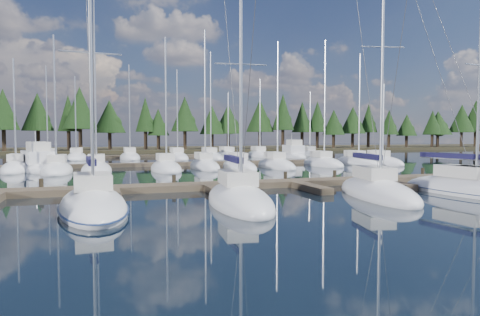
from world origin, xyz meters
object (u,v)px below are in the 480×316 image
object	(u,v)px
main_dock	(295,184)
motor_yacht_left	(38,166)
front_sailboat_2	(239,200)
front_sailboat_4	(468,190)
motor_yacht_right	(293,154)
front_sailboat_1	(93,205)
front_sailboat_3	(376,192)

from	to	relation	value
main_dock	motor_yacht_left	bearing A→B (deg)	133.17
front_sailboat_2	motor_yacht_left	xyz separation A→B (m)	(-12.56, 25.84, 0.24)
front_sailboat_4	motor_yacht_right	distance (m)	43.32
front_sailboat_4	motor_yacht_left	world-z (taller)	front_sailboat_4
front_sailboat_1	motor_yacht_left	world-z (taller)	front_sailboat_1
main_dock	front_sailboat_2	world-z (taller)	front_sailboat_2
front_sailboat_2	motor_yacht_left	bearing A→B (deg)	115.91
front_sailboat_4	motor_yacht_right	xyz separation A→B (m)	(8.53, 42.47, 0.23)
motor_yacht_left	motor_yacht_right	bearing A→B (deg)	24.51
front_sailboat_3	front_sailboat_4	xyz separation A→B (m)	(5.64, -0.98, -0.02)
front_sailboat_1	motor_yacht_right	size ratio (longest dim) A/B	1.35
main_dock	motor_yacht_right	world-z (taller)	motor_yacht_right
main_dock	motor_yacht_right	size ratio (longest dim) A/B	4.58
main_dock	front_sailboat_1	distance (m)	14.09
main_dock	front_sailboat_4	world-z (taller)	front_sailboat_4
front_sailboat_4	motor_yacht_right	bearing A→B (deg)	78.65
front_sailboat_4	motor_yacht_right	world-z (taller)	front_sailboat_4
front_sailboat_2	front_sailboat_3	distance (m)	8.35
front_sailboat_2	motor_yacht_left	distance (m)	28.73
front_sailboat_3	motor_yacht_left	size ratio (longest dim) A/B	1.53
front_sailboat_1	front_sailboat_2	world-z (taller)	front_sailboat_1
front_sailboat_2	front_sailboat_4	xyz separation A→B (m)	(13.98, -0.64, 0.00)
front_sailboat_3	front_sailboat_2	bearing A→B (deg)	-177.67
front_sailboat_3	front_sailboat_4	bearing A→B (deg)	-9.86
front_sailboat_2	motor_yacht_right	bearing A→B (deg)	61.72
front_sailboat_3	motor_yacht_right	world-z (taller)	front_sailboat_3
front_sailboat_4	front_sailboat_1	bearing A→B (deg)	177.00
main_dock	motor_yacht_right	distance (m)	39.38
front_sailboat_4	motor_yacht_left	size ratio (longest dim) A/B	1.37
front_sailboat_1	motor_yacht_left	size ratio (longest dim) A/B	1.31
front_sailboat_1	motor_yacht_right	distance (m)	50.79
front_sailboat_1	front_sailboat_4	xyz separation A→B (m)	(20.92, -1.09, 0.01)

